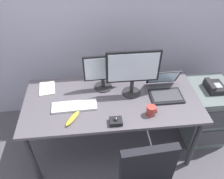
% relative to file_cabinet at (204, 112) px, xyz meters
% --- Properties ---
extents(ground_plane, '(8.00, 8.00, 0.00)m').
position_rel_file_cabinet_xyz_m(ground_plane, '(-1.06, -0.09, -0.35)').
color(ground_plane, '#4B484F').
extents(back_wall, '(6.00, 0.10, 2.80)m').
position_rel_file_cabinet_xyz_m(back_wall, '(-1.06, 0.65, 1.05)').
color(back_wall, '#A09DB5').
rests_on(back_wall, ground).
extents(desk, '(1.68, 0.78, 0.73)m').
position_rel_file_cabinet_xyz_m(desk, '(-1.06, -0.09, 0.31)').
color(desk, '#504B53').
rests_on(desk, ground).
extents(file_cabinet, '(0.42, 0.53, 0.70)m').
position_rel_file_cabinet_xyz_m(file_cabinet, '(0.00, 0.00, 0.00)').
color(file_cabinet, '#555F5E').
rests_on(file_cabinet, ground).
extents(desk_phone, '(0.17, 0.20, 0.09)m').
position_rel_file_cabinet_xyz_m(desk_phone, '(-0.01, -0.02, 0.38)').
color(desk_phone, black).
rests_on(desk_phone, file_cabinet).
extents(monitor_main, '(0.50, 0.18, 0.47)m').
position_rel_file_cabinet_xyz_m(monitor_main, '(-0.86, -0.02, 0.66)').
color(monitor_main, '#262628').
rests_on(monitor_main, desk).
extents(monitor_side, '(0.37, 0.18, 0.37)m').
position_rel_file_cabinet_xyz_m(monitor_side, '(-1.13, 0.10, 0.58)').
color(monitor_side, '#262628').
rests_on(monitor_side, desk).
extents(keyboard, '(0.41, 0.15, 0.03)m').
position_rel_file_cabinet_xyz_m(keyboard, '(-1.42, -0.16, 0.39)').
color(keyboard, silver).
rests_on(keyboard, desk).
extents(laptop, '(0.31, 0.33, 0.22)m').
position_rel_file_cabinet_xyz_m(laptop, '(-0.54, -0.05, 0.43)').
color(laptop, black).
rests_on(laptop, desk).
extents(trackball_mouse, '(0.11, 0.09, 0.07)m').
position_rel_file_cabinet_xyz_m(trackball_mouse, '(-1.06, -0.39, 0.40)').
color(trackball_mouse, black).
rests_on(trackball_mouse, desk).
extents(coffee_mug, '(0.09, 0.08, 0.09)m').
position_rel_file_cabinet_xyz_m(coffee_mug, '(-0.74, -0.32, 0.42)').
color(coffee_mug, '#A0372F').
rests_on(coffee_mug, desk).
extents(paper_notepad, '(0.17, 0.22, 0.01)m').
position_rel_file_cabinet_xyz_m(paper_notepad, '(-1.70, 0.14, 0.38)').
color(paper_notepad, white).
rests_on(paper_notepad, desk).
extents(banana, '(0.14, 0.18, 0.04)m').
position_rel_file_cabinet_xyz_m(banana, '(-1.43, -0.32, 0.40)').
color(banana, yellow).
rests_on(banana, desk).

